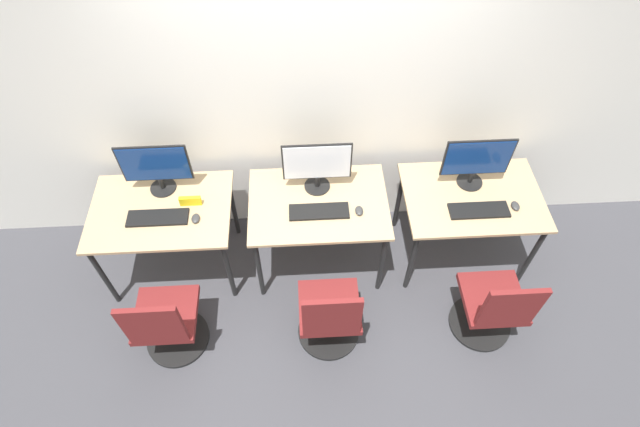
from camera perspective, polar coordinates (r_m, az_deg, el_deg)
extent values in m
plane|color=#3D3D42|center=(4.19, 0.12, -9.31)|extent=(20.00, 20.00, 0.00)
cube|color=silver|center=(3.67, -0.65, 13.68)|extent=(12.00, 0.05, 2.80)
cube|color=tan|center=(3.92, -17.81, 0.33)|extent=(1.06, 0.74, 0.02)
cylinder|color=black|center=(4.19, -23.48, -6.65)|extent=(0.04, 0.04, 0.73)
cylinder|color=black|center=(3.94, -10.37, -6.46)|extent=(0.04, 0.04, 0.73)
cylinder|color=black|center=(4.54, -21.90, 0.25)|extent=(0.04, 0.04, 0.73)
cylinder|color=black|center=(4.31, -9.90, 0.82)|extent=(0.04, 0.04, 0.73)
cylinder|color=black|center=(4.04, -17.47, 2.84)|extent=(0.20, 0.20, 0.01)
cylinder|color=black|center=(4.00, -17.65, 3.35)|extent=(0.04, 0.04, 0.10)
cube|color=black|center=(3.86, -18.38, 5.45)|extent=(0.51, 0.01, 0.34)
cube|color=navy|center=(3.86, -18.40, 5.36)|extent=(0.49, 0.01, 0.32)
cube|color=black|center=(3.86, -18.06, -0.46)|extent=(0.45, 0.15, 0.02)
ellipsoid|color=#333333|center=(3.77, -14.03, -0.55)|extent=(0.06, 0.09, 0.03)
cylinder|color=black|center=(4.16, -15.88, -13.52)|extent=(0.48, 0.48, 0.03)
cylinder|color=black|center=(3.99, -16.50, -12.33)|extent=(0.04, 0.04, 0.36)
cube|color=maroon|center=(3.81, -17.20, -10.97)|extent=(0.44, 0.44, 0.05)
cube|color=maroon|center=(3.51, -18.58, -12.04)|extent=(0.40, 0.04, 0.44)
cube|color=tan|center=(3.78, -0.19, 1.14)|extent=(1.06, 0.74, 0.02)
cylinder|color=black|center=(3.91, -6.96, -6.35)|extent=(0.04, 0.04, 0.73)
cylinder|color=black|center=(3.94, 7.06, -5.69)|extent=(0.04, 0.04, 0.73)
cylinder|color=black|center=(4.29, -6.80, 0.97)|extent=(0.04, 0.04, 0.73)
cylinder|color=black|center=(4.32, 5.94, 1.52)|extent=(0.04, 0.04, 0.73)
cylinder|color=black|center=(3.87, -0.32, 3.18)|extent=(0.20, 0.20, 0.01)
cylinder|color=black|center=(3.83, -0.32, 3.72)|extent=(0.04, 0.04, 0.10)
cube|color=black|center=(3.68, -0.34, 5.94)|extent=(0.51, 0.01, 0.34)
cube|color=silver|center=(3.67, -0.34, 5.85)|extent=(0.49, 0.01, 0.32)
cube|color=black|center=(3.70, -0.11, 0.23)|extent=(0.45, 0.15, 0.02)
ellipsoid|color=#333333|center=(3.71, 4.50, 0.33)|extent=(0.06, 0.09, 0.03)
cylinder|color=black|center=(4.03, 0.99, -13.27)|extent=(0.48, 0.48, 0.03)
cylinder|color=black|center=(3.86, 1.03, -12.05)|extent=(0.04, 0.04, 0.36)
cube|color=maroon|center=(3.67, 1.07, -10.65)|extent=(0.44, 0.44, 0.05)
cube|color=maroon|center=(3.36, 1.37, -11.77)|extent=(0.40, 0.04, 0.44)
cube|color=tan|center=(4.00, 17.11, 1.83)|extent=(1.06, 0.74, 0.02)
cylinder|color=black|center=(3.99, 10.40, -5.48)|extent=(0.04, 0.04, 0.73)
cylinder|color=black|center=(4.29, 23.00, -4.53)|extent=(0.04, 0.04, 0.73)
cylinder|color=black|center=(4.35, 8.99, 1.64)|extent=(0.04, 0.04, 0.73)
cylinder|color=black|center=(4.63, 20.67, 2.07)|extent=(0.04, 0.04, 0.73)
cylinder|color=black|center=(4.07, 16.70, 3.50)|extent=(0.20, 0.20, 0.01)
cylinder|color=black|center=(4.03, 16.88, 4.02)|extent=(0.04, 0.04, 0.10)
cube|color=black|center=(3.89, 17.57, 6.12)|extent=(0.51, 0.01, 0.34)
cube|color=navy|center=(3.88, 17.60, 6.04)|extent=(0.49, 0.01, 0.32)
cube|color=black|center=(3.89, 17.70, 0.35)|extent=(0.45, 0.15, 0.02)
ellipsoid|color=#333333|center=(4.00, 21.44, 0.82)|extent=(0.06, 0.09, 0.03)
cylinder|color=black|center=(4.25, 17.73, -11.82)|extent=(0.48, 0.48, 0.03)
cylinder|color=black|center=(4.09, 18.40, -10.59)|extent=(0.04, 0.04, 0.36)
cube|color=maroon|center=(3.91, 19.15, -9.18)|extent=(0.44, 0.44, 0.05)
cube|color=maroon|center=(3.63, 20.99, -10.04)|extent=(0.40, 0.04, 0.44)
cube|color=yellow|center=(3.85, -14.60, 1.40)|extent=(0.16, 0.03, 0.08)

